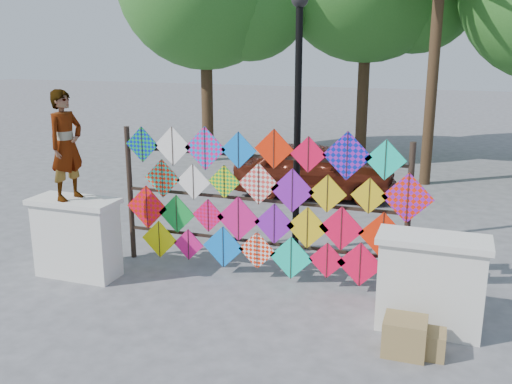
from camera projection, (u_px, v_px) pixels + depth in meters
ground at (240, 294)px, 8.54m from camera, size 80.00×80.00×0.00m
parapet_left at (77, 237)px, 9.05m from camera, size 1.40×0.65×1.28m
parapet_right at (430, 283)px, 7.33m from camera, size 1.40×0.65×1.28m
kite_rack at (263, 204)px, 8.86m from camera, size 5.00×0.24×2.42m
vendor_woman at (66, 145)px, 8.69m from camera, size 0.51×0.68×1.69m
sedan at (314, 170)px, 13.75m from camera, size 4.07×2.01×1.33m
lamppost at (298, 101)px, 9.58m from camera, size 0.28×0.28×4.46m
cardboard_box_near at (405, 336)px, 6.86m from camera, size 0.51×0.45×0.45m
cardboard_box_far at (429, 343)px, 6.83m from camera, size 0.38×0.35×0.32m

